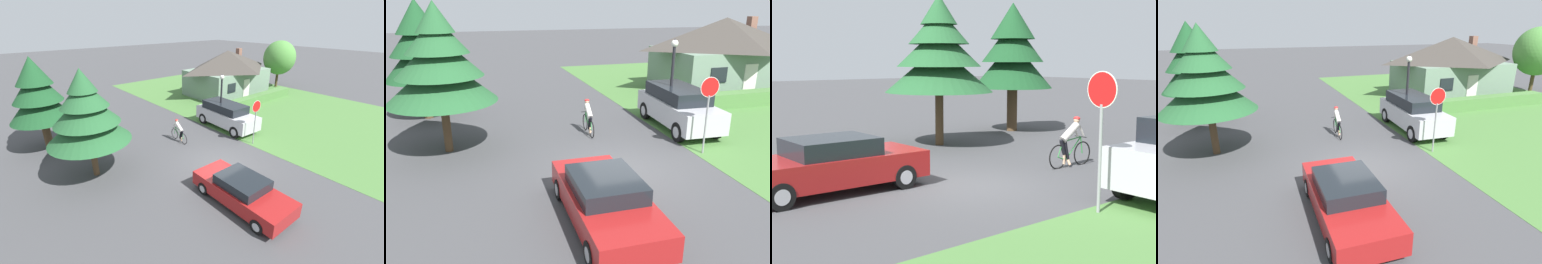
% 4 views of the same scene
% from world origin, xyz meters
% --- Properties ---
extents(ground_plane, '(140.00, 140.00, 0.00)m').
position_xyz_m(ground_plane, '(0.00, 0.00, 0.00)').
color(ground_plane, '#424244').
extents(grass_verge_right, '(16.00, 36.00, 0.01)m').
position_xyz_m(grass_verge_right, '(11.31, 4.00, 0.01)').
color(grass_verge_right, '#477538').
rests_on(grass_verge_right, ground).
extents(cottage_house, '(8.82, 6.01, 4.61)m').
position_xyz_m(cottage_house, '(11.64, 10.47, 2.38)').
color(cottage_house, slate).
rests_on(cottage_house, ground).
extents(hedge_row, '(10.95, 0.90, 0.81)m').
position_xyz_m(hedge_row, '(10.72, 5.97, 0.41)').
color(hedge_row, '#4C7A3D').
rests_on(hedge_row, ground).
extents(sedan_left_lane, '(1.99, 4.59, 1.33)m').
position_xyz_m(sedan_left_lane, '(-1.64, -2.93, 0.66)').
color(sedan_left_lane, maroon).
rests_on(sedan_left_lane, ground).
extents(cyclist, '(0.44, 1.82, 1.52)m').
position_xyz_m(cyclist, '(0.13, 3.96, 0.72)').
color(cyclist, black).
rests_on(cyclist, ground).
extents(parked_suv_right, '(2.16, 5.05, 1.89)m').
position_xyz_m(parked_suv_right, '(4.33, 3.62, 1.00)').
color(parked_suv_right, '#B7B7BC').
rests_on(parked_suv_right, ground).
extents(stop_sign, '(0.75, 0.07, 2.96)m').
position_xyz_m(stop_sign, '(3.63, 0.51, 2.11)').
color(stop_sign, gray).
rests_on(stop_sign, ground).
extents(street_lamp, '(0.32, 0.32, 4.00)m').
position_xyz_m(street_lamp, '(4.15, 4.06, 2.52)').
color(street_lamp, black).
rests_on(street_lamp, ground).
extents(conifer_tall_near, '(4.02, 4.02, 5.57)m').
position_xyz_m(conifer_tall_near, '(-5.71, 3.53, 3.37)').
color(conifer_tall_near, '#4C3823').
rests_on(conifer_tall_near, ground).
extents(conifer_tall_far, '(3.53, 3.53, 5.69)m').
position_xyz_m(conifer_tall_far, '(-6.82, 8.52, 3.53)').
color(conifer_tall_far, '#4C3823').
rests_on(conifer_tall_far, ground).
extents(deciduous_tree_right, '(3.69, 3.69, 5.37)m').
position_xyz_m(deciduous_tree_right, '(18.63, 8.68, 3.43)').
color(deciduous_tree_right, '#4C3823').
rests_on(deciduous_tree_right, ground).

